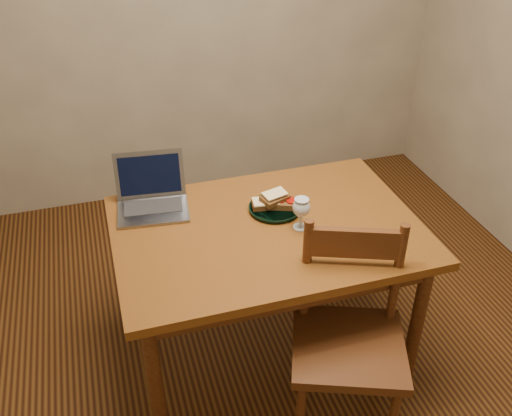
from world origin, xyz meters
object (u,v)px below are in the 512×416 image
object	(u,v)px
chair	(349,332)
laptop	(151,194)
table	(267,243)
milk_glass	(301,213)
plate	(275,208)

from	to	relation	value
chair	laptop	bearing A→B (deg)	150.50
table	laptop	distance (m)	0.56
chair	milk_glass	xyz separation A→B (m)	(-0.06, 0.42, 0.30)
chair	milk_glass	size ratio (longest dim) A/B	3.85
plate	milk_glass	world-z (taller)	milk_glass
plate	laptop	size ratio (longest dim) A/B	0.69
table	plate	xyz separation A→B (m)	(0.07, 0.11, 0.10)
plate	laptop	distance (m)	0.56
plate	laptop	world-z (taller)	laptop
plate	milk_glass	xyz separation A→B (m)	(0.06, -0.16, 0.06)
milk_glass	laptop	distance (m)	0.68
chair	plate	size ratio (longest dim) A/B	2.40
milk_glass	plate	bearing A→B (deg)	111.32
plate	laptop	xyz separation A→B (m)	(-0.51, 0.20, 0.05)
plate	milk_glass	bearing A→B (deg)	-68.68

